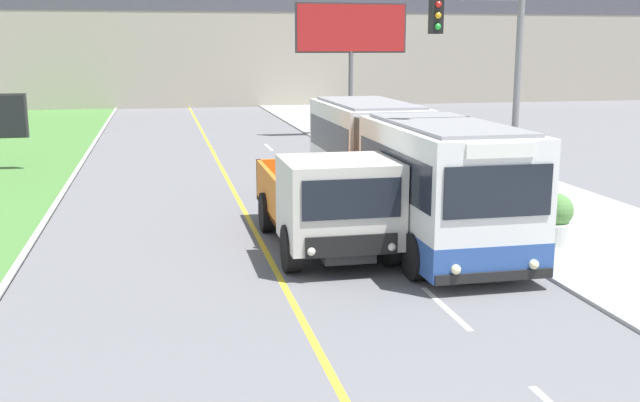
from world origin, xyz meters
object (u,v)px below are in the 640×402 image
billboard_large (351,33)px  planter_round_far (398,154)px  city_bus (400,167)px  planter_round_second (481,191)px  planter_round_third (438,170)px  dump_truck (330,205)px  traffic_light_mast (493,83)px  planter_round_near (555,221)px

billboard_large → planter_round_far: size_ratio=5.60×
city_bus → planter_round_second: bearing=18.9°
city_bus → planter_round_third: (3.00, 4.85, -0.96)m
city_bus → billboard_large: (3.74, 19.93, 3.87)m
dump_truck → planter_round_far: bearing=64.8°
traffic_light_mast → planter_round_far: traffic_light_mast is taller
planter_round_near → planter_round_third: bearing=90.3°
planter_round_far → traffic_light_mast: bearing=-97.5°
planter_round_second → planter_round_third: bearing=87.7°
billboard_large → planter_round_third: (-0.75, -15.08, -4.83)m
dump_truck → billboard_large: (6.27, 22.54, 4.25)m
traffic_light_mast → planter_round_second: bearing=67.6°
planter_round_far → city_bus: bearing=-107.9°
planter_round_near → planter_round_third: planter_round_third is taller
planter_round_second → traffic_light_mast: bearing=-112.4°
city_bus → planter_round_third: city_bus is taller
planter_round_third → planter_round_far: same height
traffic_light_mast → planter_round_far: (1.52, 11.52, -3.35)m
planter_round_far → dump_truck: bearing=-115.2°
dump_truck → billboard_large: billboard_large is taller
planter_round_near → billboard_large: bearing=88.2°
dump_truck → planter_round_third: 9.30m
planter_round_second → city_bus: bearing=-161.1°
city_bus → billboard_large: size_ratio=1.75×
planter_round_far → billboard_large: bearing=85.3°
planter_round_third → city_bus: bearing=-121.7°
billboard_large → planter_round_near: 23.36m
city_bus → dump_truck: city_bus is taller
planter_round_second → planter_round_far: 7.76m
billboard_large → planter_round_third: 15.86m
traffic_light_mast → planter_round_second: traffic_light_mast is taller
planter_round_second → planter_round_far: size_ratio=1.04×
dump_truck → city_bus: bearing=45.8°
dump_truck → planter_round_near: (5.57, -0.31, -0.59)m
dump_truck → planter_round_third: (5.53, 7.45, -0.58)m
traffic_light_mast → planter_round_second: 5.26m
dump_truck → planter_round_far: dump_truck is taller
planter_round_near → planter_round_far: size_ratio=0.98×
planter_round_third → planter_round_far: bearing=92.7°
traffic_light_mast → planter_round_third: bearing=77.4°
city_bus → planter_round_far: 9.22m
planter_round_second → planter_round_third: size_ratio=1.04×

